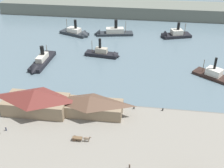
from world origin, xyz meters
name	(u,v)px	position (x,y,z in m)	size (l,w,h in m)	color
ground_plane	(103,101)	(0.00, 0.00, 0.00)	(320.00, 320.00, 0.00)	slate
quay_promenade	(91,139)	(0.00, -22.00, 0.60)	(110.00, 36.00, 1.20)	gray
seawall_edge	(101,105)	(0.00, -3.60, 0.50)	(110.00, 0.80, 1.00)	#666159
ferry_shed_west_terminal	(36,100)	(-20.99, -10.90, 5.35)	(21.68, 10.73, 8.17)	#847056
ferry_shed_customs_shed	(90,105)	(-2.59, -9.82, 4.65)	(22.08, 8.48, 6.80)	#847056
horse_cart	(81,138)	(-2.49, -23.74, 2.13)	(5.79, 1.32, 1.87)	brown
pedestrian_by_tram	(6,129)	(-26.68, -22.50, 1.92)	(0.39, 0.39, 1.57)	#33384C
pedestrian_walking_east	(130,166)	(12.69, -32.44, 1.96)	(0.41, 0.41, 1.66)	#4C3D33
mooring_post_east	(134,108)	(11.88, -5.36, 1.65)	(0.44, 0.44, 0.90)	black
mooring_post_center_east	(163,110)	(21.76, -4.95, 1.65)	(0.44, 0.44, 0.90)	black
mooring_post_center_west	(4,97)	(-35.86, -5.13, 1.65)	(0.44, 0.44, 0.90)	black
ferry_mid_harbor	(173,35)	(28.41, 69.50, 1.43)	(18.55, 11.58, 10.63)	black
ferry_approaching_west	(78,33)	(-25.90, 64.98, 1.39)	(19.37, 12.74, 11.06)	#23282D
ferry_near_quay	(105,54)	(-5.49, 38.53, 1.39)	(17.73, 6.83, 10.25)	black
ferry_approaching_east	(219,77)	(45.53, 22.51, 1.26)	(18.30, 15.26, 11.29)	black
ferry_moored_west	(40,63)	(-33.21, 24.50, 1.39)	(6.29, 22.83, 9.67)	black
ferry_moored_east	(110,32)	(-7.27, 68.15, 1.50)	(23.27, 9.78, 10.90)	#23282D
far_headland	(129,9)	(0.00, 110.00, 4.00)	(180.00, 24.00, 8.00)	#60665B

